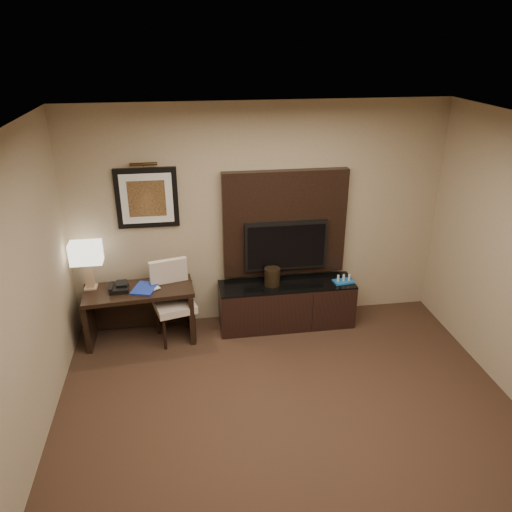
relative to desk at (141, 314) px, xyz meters
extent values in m
cube|color=#342017|center=(1.47, -2.15, -0.34)|extent=(4.50, 5.00, 0.01)
cube|color=silver|center=(1.47, -2.15, 2.37)|extent=(4.50, 5.00, 0.01)
cube|color=tan|center=(1.47, 0.35, 1.02)|extent=(4.50, 0.01, 2.70)
cube|color=black|center=(0.00, 0.00, 0.00)|extent=(1.28, 0.63, 0.67)
cube|color=black|center=(1.76, 0.05, -0.05)|extent=(1.66, 0.46, 0.57)
cube|color=black|center=(1.77, 0.29, 0.94)|extent=(1.50, 0.12, 1.30)
cube|color=black|center=(1.77, 0.19, 0.69)|extent=(1.00, 0.08, 0.60)
cube|color=black|center=(0.17, 0.33, 1.32)|extent=(0.70, 0.04, 0.70)
cylinder|color=#432F15|center=(0.17, 0.29, 1.72)|extent=(0.04, 0.04, 0.30)
cube|color=#1930A5|center=(0.07, -0.02, 0.34)|extent=(0.33, 0.38, 0.02)
imported|color=beige|center=(0.07, -0.03, 0.44)|extent=(0.14, 0.09, 0.21)
cylinder|color=black|center=(1.58, 0.06, 0.35)|extent=(0.24, 0.24, 0.22)
camera|label=1|loc=(0.59, -5.24, 3.03)|focal=35.00mm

